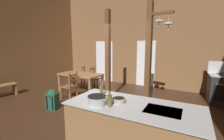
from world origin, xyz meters
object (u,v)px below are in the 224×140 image
at_px(backpack, 52,99).
at_px(bottle_tall_on_counter, 101,90).
at_px(mixing_bowl_on_counter, 119,100).
at_px(ladderback_chair_at_table_end, 70,86).
at_px(dining_table, 81,76).
at_px(bottle_short_on_counter, 110,100).
at_px(ladderback_chair_near_window, 95,78).
at_px(kitchen_island, 132,131).
at_px(ladderback_chair_by_post, 86,76).
at_px(stockpot_on_counter, 97,100).

xyz_separation_m(backpack, bottle_tall_on_counter, (2.04, -0.46, 0.70)).
bearing_deg(mixing_bowl_on_counter, backpack, 165.91).
relative_size(ladderback_chair_at_table_end, bottle_tall_on_counter, 3.60).
xyz_separation_m(dining_table, bottle_short_on_counter, (2.92, -2.60, 0.35)).
relative_size(dining_table, ladderback_chair_at_table_end, 1.81).
bearing_deg(mixing_bowl_on_counter, ladderback_chair_at_table_end, 150.14).
bearing_deg(ladderback_chair_near_window, kitchen_island, -45.31).
height_order(ladderback_chair_at_table_end, bottle_tall_on_counter, bottle_tall_on_counter).
bearing_deg(ladderback_chair_at_table_end, ladderback_chair_by_post, 112.26).
xyz_separation_m(stockpot_on_counter, bottle_tall_on_counter, (-0.21, 0.44, 0.03)).
xyz_separation_m(ladderback_chair_near_window, mixing_bowl_on_counter, (2.81, -3.10, 0.49)).
relative_size(backpack, bottle_short_on_counter, 2.39).
xyz_separation_m(kitchen_island, mixing_bowl_on_counter, (-0.23, -0.03, 0.49)).
height_order(ladderback_chair_at_table_end, mixing_bowl_on_counter, mixing_bowl_on_counter).
distance_m(ladderback_chair_at_table_end, bottle_tall_on_counter, 2.72).
bearing_deg(stockpot_on_counter, ladderback_chair_near_window, 127.13).
xyz_separation_m(ladderback_chair_near_window, ladderback_chair_at_table_end, (0.08, -1.54, 0.00)).
distance_m(ladderback_chair_by_post, bottle_short_on_counter, 4.82).
height_order(ladderback_chair_by_post, bottle_short_on_counter, bottle_short_on_counter).
bearing_deg(mixing_bowl_on_counter, dining_table, 141.32).
distance_m(backpack, bottle_tall_on_counter, 2.21).
height_order(dining_table, bottle_tall_on_counter, bottle_tall_on_counter).
relative_size(backpack, mixing_bowl_on_counter, 2.67).
distance_m(dining_table, stockpot_on_counter, 3.80).
xyz_separation_m(ladderback_chair_at_table_end, bottle_short_on_counter, (2.68, -1.79, 0.55)).
xyz_separation_m(ladderback_chair_at_table_end, mixing_bowl_on_counter, (2.73, -1.57, 0.49)).
bearing_deg(backpack, kitchen_island, -12.38).
bearing_deg(ladderback_chair_near_window, mixing_bowl_on_counter, -47.84).
height_order(ladderback_chair_at_table_end, stockpot_on_counter, stockpot_on_counter).
bearing_deg(kitchen_island, ladderback_chair_at_table_end, 152.54).
height_order(ladderback_chair_near_window, backpack, ladderback_chair_near_window).
xyz_separation_m(backpack, stockpot_on_counter, (2.25, -0.90, 0.67)).
bearing_deg(dining_table, bottle_tall_on_counter, -41.43).
bearing_deg(stockpot_on_counter, ladderback_chair_by_post, 132.17).
xyz_separation_m(dining_table, mixing_bowl_on_counter, (2.97, -2.38, 0.30)).
xyz_separation_m(ladderback_chair_at_table_end, backpack, (0.22, -0.94, -0.14)).
distance_m(stockpot_on_counter, bottle_tall_on_counter, 0.48).
relative_size(kitchen_island, bottle_tall_on_counter, 8.33).
relative_size(backpack, bottle_tall_on_counter, 2.26).
relative_size(dining_table, backpack, 2.88).
distance_m(ladderback_chair_near_window, backpack, 2.50).
bearing_deg(stockpot_on_counter, bottle_short_on_counter, 12.49).
height_order(dining_table, mixing_bowl_on_counter, mixing_bowl_on_counter).
xyz_separation_m(ladderback_chair_at_table_end, bottle_tall_on_counter, (2.26, -1.40, 0.56)).
bearing_deg(ladderback_chair_by_post, dining_table, -62.34).
xyz_separation_m(kitchen_island, ladderback_chair_near_window, (-3.04, 3.08, -0.00)).
relative_size(dining_table, bottle_tall_on_counter, 6.51).
relative_size(ladderback_chair_at_table_end, mixing_bowl_on_counter, 4.26).
bearing_deg(kitchen_island, stockpot_on_counter, -148.97).
bearing_deg(kitchen_island, bottle_short_on_counter, -138.52).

